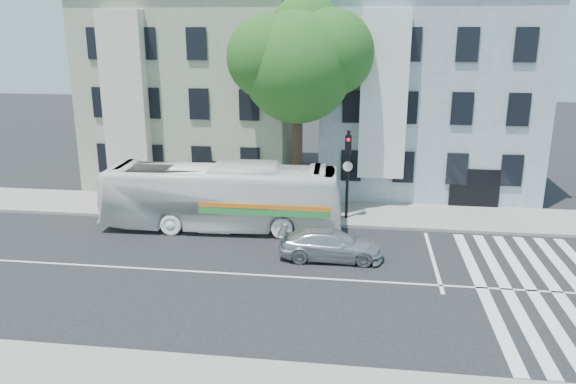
# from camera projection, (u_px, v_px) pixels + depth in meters

# --- Properties ---
(ground) EXTENTS (120.00, 120.00, 0.00)m
(ground) POSITION_uv_depth(u_px,v_px,m) (271.00, 276.00, 22.04)
(ground) COLOR black
(ground) RESTS_ON ground
(sidewalk_far) EXTENTS (80.00, 4.00, 0.15)m
(sidewalk_far) POSITION_uv_depth(u_px,v_px,m) (296.00, 211.00, 29.64)
(sidewalk_far) COLOR gray
(sidewalk_far) RESTS_ON ground
(building_left) EXTENTS (12.00, 10.00, 11.00)m
(building_left) POSITION_uv_depth(u_px,v_px,m) (200.00, 92.00, 35.69)
(building_left) COLOR gray
(building_left) RESTS_ON ground
(building_right) EXTENTS (12.00, 10.00, 11.00)m
(building_right) POSITION_uv_depth(u_px,v_px,m) (425.00, 95.00, 33.90)
(building_right) COLOR #85949F
(building_right) RESTS_ON ground
(street_tree) EXTENTS (7.30, 5.90, 11.10)m
(street_tree) POSITION_uv_depth(u_px,v_px,m) (299.00, 60.00, 28.18)
(street_tree) COLOR #2D2116
(street_tree) RESTS_ON ground
(bus) EXTENTS (3.15, 11.59, 3.20)m
(bus) POSITION_uv_depth(u_px,v_px,m) (222.00, 196.00, 26.96)
(bus) COLOR white
(bus) RESTS_ON ground
(sedan) EXTENTS (1.85, 4.39, 1.27)m
(sedan) POSITION_uv_depth(u_px,v_px,m) (331.00, 244.00, 23.55)
(sedan) COLOR silver
(sedan) RESTS_ON ground
(hedge) EXTENTS (8.24, 3.81, 0.70)m
(hedge) POSITION_uv_depth(u_px,v_px,m) (210.00, 208.00, 28.86)
(hedge) COLOR #2C6822
(hedge) RESTS_ON sidewalk_far
(traffic_signal) EXTENTS (0.48, 0.54, 4.61)m
(traffic_signal) POSITION_uv_depth(u_px,v_px,m) (348.00, 164.00, 27.55)
(traffic_signal) COLOR black
(traffic_signal) RESTS_ON ground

